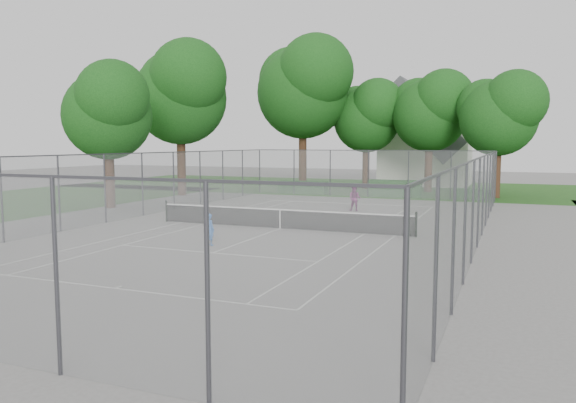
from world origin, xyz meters
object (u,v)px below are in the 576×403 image
at_px(house, 426,142).
at_px(girl_player, 210,229).
at_px(tennis_net, 280,218).
at_px(woman_player, 355,198).

xyz_separation_m(house, girl_player, (-3.07, -35.95, -3.46)).
height_order(tennis_net, woman_player, woman_player).
xyz_separation_m(tennis_net, woman_player, (1.45, 7.97, 0.25)).
xyz_separation_m(tennis_net, house, (2.17, 30.91, 3.58)).
bearing_deg(girl_player, house, -73.71).
bearing_deg(house, girl_player, -94.88).
height_order(tennis_net, house, house).
bearing_deg(house, tennis_net, -94.02).
relative_size(tennis_net, house, 1.27).
relative_size(house, girl_player, 7.98).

